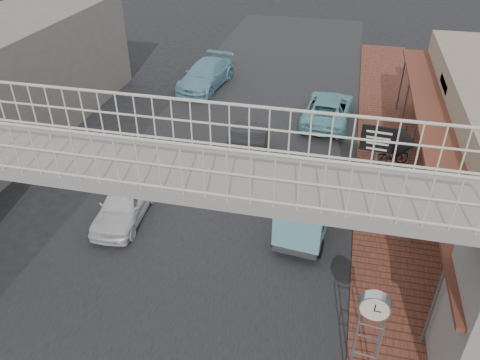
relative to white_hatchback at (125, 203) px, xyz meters
The scene contains 14 objects.
ground 3.09m from the white_hatchback, ahead, with size 120.00×120.00×0.00m, color black.
road_strip 3.09m from the white_hatchback, ahead, with size 10.00×60.00×0.01m, color black.
sidewalk 9.91m from the white_hatchback, 15.88° to the left, with size 3.00×40.00×0.10m, color brown.
footbridge 5.83m from the white_hatchback, 54.96° to the right, with size 16.40×2.40×6.34m.
building_far_left 10.00m from the white_hatchback, 144.46° to the left, with size 5.00×14.00×5.00m, color gray.
white_hatchback is the anchor object (origin of this frame).
dark_sedan 5.61m from the white_hatchback, 51.68° to the left, with size 1.54×4.42×1.46m, color black.
angkot_curb 11.58m from the white_hatchback, 56.05° to the left, with size 2.20×4.77×1.33m, color #6BB3BB.
angkot_far 12.66m from the white_hatchback, 93.48° to the left, with size 2.02×4.97×1.44m, color #6FABC1.
angkot_van 6.43m from the white_hatchback, ahead, with size 1.92×3.63×1.71m.
motorcycle_near 12.08m from the white_hatchback, 38.39° to the left, with size 0.69×1.97×1.03m, color black.
motorcycle_far 11.06m from the white_hatchback, 31.57° to the left, with size 0.42×1.49×0.90m, color black.
street_clock 9.77m from the white_hatchback, 29.88° to the right, with size 0.72×0.61×2.89m.
arrow_sign 9.92m from the white_hatchback, 15.93° to the left, with size 1.93×1.24×3.28m.
Camera 1 is at (4.05, -11.88, 10.38)m, focal length 35.00 mm.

